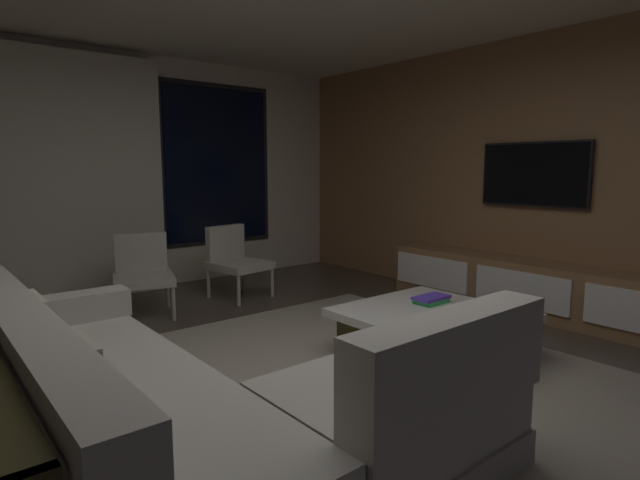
{
  "coord_description": "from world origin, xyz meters",
  "views": [
    {
      "loc": [
        -1.86,
        -2.29,
        1.4
      ],
      "look_at": [
        1.11,
        1.31,
        0.75
      ],
      "focal_mm": 28.62,
      "sensor_mm": 36.0,
      "label": 1
    }
  ],
  "objects_px": {
    "accent_chair_by_curtain": "(143,270)",
    "media_console": "(537,290)",
    "sectional_couch": "(187,411)",
    "coffee_table": "(431,333)",
    "accent_chair_near_window": "(235,258)",
    "mounted_tv": "(534,174)",
    "book_stack_on_coffee_table": "(431,299)"
  },
  "relations": [
    {
      "from": "coffee_table",
      "to": "accent_chair_by_curtain",
      "type": "xyz_separation_m",
      "value": [
        -1.22,
        2.52,
        0.25
      ]
    },
    {
      "from": "sectional_couch",
      "to": "accent_chair_by_curtain",
      "type": "distance_m",
      "value": 2.82
    },
    {
      "from": "mounted_tv",
      "to": "book_stack_on_coffee_table",
      "type": "bearing_deg",
      "value": -176.58
    },
    {
      "from": "sectional_couch",
      "to": "book_stack_on_coffee_table",
      "type": "height_order",
      "value": "sectional_couch"
    },
    {
      "from": "sectional_couch",
      "to": "accent_chair_by_curtain",
      "type": "xyz_separation_m",
      "value": [
        0.81,
        2.7,
        0.14
      ]
    },
    {
      "from": "accent_chair_by_curtain",
      "to": "media_console",
      "type": "xyz_separation_m",
      "value": [
        2.88,
        -2.47,
        -0.18
      ]
    },
    {
      "from": "coffee_table",
      "to": "accent_chair_by_curtain",
      "type": "bearing_deg",
      "value": 115.8
    },
    {
      "from": "book_stack_on_coffee_table",
      "to": "mounted_tv",
      "type": "relative_size",
      "value": 0.27
    },
    {
      "from": "sectional_couch",
      "to": "accent_chair_near_window",
      "type": "xyz_separation_m",
      "value": [
        1.85,
        2.74,
        0.14
      ]
    },
    {
      "from": "book_stack_on_coffee_table",
      "to": "accent_chair_near_window",
      "type": "height_order",
      "value": "accent_chair_near_window"
    },
    {
      "from": "media_console",
      "to": "mounted_tv",
      "type": "relative_size",
      "value": 2.85
    },
    {
      "from": "coffee_table",
      "to": "media_console",
      "type": "relative_size",
      "value": 0.37
    },
    {
      "from": "sectional_couch",
      "to": "media_console",
      "type": "distance_m",
      "value": 3.69
    },
    {
      "from": "sectional_couch",
      "to": "coffee_table",
      "type": "relative_size",
      "value": 2.16
    },
    {
      "from": "book_stack_on_coffee_table",
      "to": "accent_chair_by_curtain",
      "type": "xyz_separation_m",
      "value": [
        -1.39,
        2.37,
        0.05
      ]
    },
    {
      "from": "coffee_table",
      "to": "mounted_tv",
      "type": "height_order",
      "value": "mounted_tv"
    },
    {
      "from": "accent_chair_by_curtain",
      "to": "media_console",
      "type": "height_order",
      "value": "accent_chair_by_curtain"
    },
    {
      "from": "coffee_table",
      "to": "media_console",
      "type": "bearing_deg",
      "value": 1.7
    },
    {
      "from": "accent_chair_near_window",
      "to": "mounted_tv",
      "type": "bearing_deg",
      "value": -48.83
    },
    {
      "from": "accent_chair_near_window",
      "to": "media_console",
      "type": "bearing_deg",
      "value": -53.74
    },
    {
      "from": "book_stack_on_coffee_table",
      "to": "accent_chair_near_window",
      "type": "distance_m",
      "value": 2.44
    },
    {
      "from": "coffee_table",
      "to": "mounted_tv",
      "type": "relative_size",
      "value": 1.07
    },
    {
      "from": "sectional_couch",
      "to": "accent_chair_near_window",
      "type": "height_order",
      "value": "sectional_couch"
    },
    {
      "from": "media_console",
      "to": "mounted_tv",
      "type": "bearing_deg",
      "value": 47.55
    },
    {
      "from": "accent_chair_near_window",
      "to": "mounted_tv",
      "type": "distance_m",
      "value": 3.2
    },
    {
      "from": "coffee_table",
      "to": "book_stack_on_coffee_table",
      "type": "relative_size",
      "value": 3.95
    },
    {
      "from": "accent_chair_by_curtain",
      "to": "media_console",
      "type": "distance_m",
      "value": 3.79
    },
    {
      "from": "accent_chair_near_window",
      "to": "mounted_tv",
      "type": "relative_size",
      "value": 0.72
    },
    {
      "from": "book_stack_on_coffee_table",
      "to": "mounted_tv",
      "type": "xyz_separation_m",
      "value": [
        1.66,
        0.1,
        0.96
      ]
    },
    {
      "from": "sectional_couch",
      "to": "media_console",
      "type": "height_order",
      "value": "sectional_couch"
    },
    {
      "from": "sectional_couch",
      "to": "mounted_tv",
      "type": "bearing_deg",
      "value": 6.34
    },
    {
      "from": "coffee_table",
      "to": "mounted_tv",
      "type": "xyz_separation_m",
      "value": [
        1.84,
        0.25,
        1.16
      ]
    }
  ]
}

